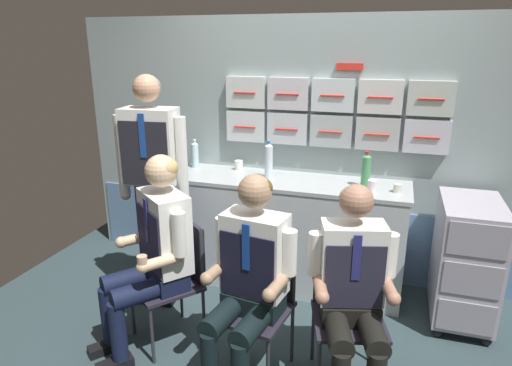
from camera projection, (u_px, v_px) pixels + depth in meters
The scene contains 16 objects.
galley_bulkhead at pixel (318, 153), 3.68m from camera, with size 4.20×0.14×2.15m.
galley_counter at pixel (286, 232), 3.66m from camera, with size 1.88×0.53×0.90m.
service_trolley at pixel (466, 259), 3.14m from camera, with size 0.40×0.65×0.90m.
folding_chair_left at pixel (179, 269), 2.96m from camera, with size 0.56×0.56×0.82m.
crew_member_left at pixel (154, 246), 2.82m from camera, with size 0.66×0.71×1.29m.
folding_chair_right at pixel (261, 291), 2.70m from camera, with size 0.46×0.46×0.82m.
crew_member_right at pixel (249, 275), 2.51m from camera, with size 0.51×0.66×1.26m.
folding_chair_by_counter at pixel (347, 298), 2.62m from camera, with size 0.49×0.49×0.82m.
crew_member_by_counter at pixel (353, 287), 2.42m from camera, with size 0.51×0.66×1.23m.
crew_member_standing at pixel (152, 171), 3.26m from camera, with size 0.54×0.29×1.73m.
water_bottle_clear at pixel (269, 161), 3.52m from camera, with size 0.06×0.06×0.30m.
water_bottle_blue_cap at pixel (366, 170), 3.31m from camera, with size 0.07×0.07×0.27m.
sparkling_bottle_green at pixel (195, 154), 3.84m from camera, with size 0.06×0.06×0.25m.
paper_cup_tan at pixel (397, 188), 3.22m from camera, with size 0.06×0.06×0.06m.
espresso_cup_small at pixel (372, 186), 3.23m from camera, with size 0.07×0.07×0.09m.
paper_cup_blue at pixel (239, 165), 3.79m from camera, with size 0.07×0.07×0.08m.
Camera 1 is at (0.60, -2.19, 1.94)m, focal length 31.30 mm.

